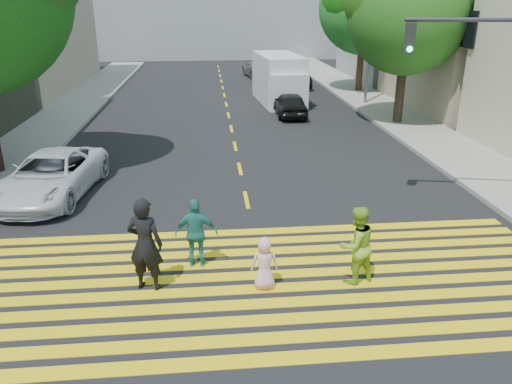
{
  "coord_description": "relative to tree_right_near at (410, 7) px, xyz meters",
  "views": [
    {
      "loc": [
        -1.06,
        -7.93,
        5.61
      ],
      "look_at": [
        0.0,
        3.0,
        1.4
      ],
      "focal_mm": 35.0,
      "sensor_mm": 36.0,
      "label": 1
    }
  ],
  "objects": [
    {
      "name": "ground",
      "position": [
        -8.14,
        -15.14,
        -5.38
      ],
      "size": [
        120.0,
        120.0,
        0.0
      ],
      "primitive_type": "plane",
      "color": "black"
    },
    {
      "name": "sidewalk_left",
      "position": [
        -16.64,
        6.86,
        -5.3
      ],
      "size": [
        3.0,
        40.0,
        0.15
      ],
      "primitive_type": "cube",
      "color": "gray",
      "rests_on": "ground"
    },
    {
      "name": "sidewalk_right",
      "position": [
        0.36,
        -0.14,
        -5.3
      ],
      "size": [
        3.0,
        60.0,
        0.15
      ],
      "primitive_type": "cube",
      "color": "gray",
      "rests_on": "ground"
    },
    {
      "name": "curb_red",
      "position": [
        -15.04,
        -9.14,
        -5.3
      ],
      "size": [
        0.2,
        8.0,
        0.16
      ],
      "primitive_type": "cube",
      "color": "maroon",
      "rests_on": "ground"
    },
    {
      "name": "crosswalk",
      "position": [
        -8.14,
        -13.87,
        -5.37
      ],
      "size": [
        13.4,
        5.3,
        0.01
      ],
      "color": "yellow",
      "rests_on": "ground"
    },
    {
      "name": "lane_line",
      "position": [
        -8.14,
        7.36,
        -5.37
      ],
      "size": [
        0.12,
        34.4,
        0.01
      ],
      "color": "yellow",
      "rests_on": "ground"
    },
    {
      "name": "building_right_tan",
      "position": [
        6.86,
        3.86,
        -0.38
      ],
      "size": [
        10.0,
        10.0,
        10.0
      ],
      "primitive_type": "cube",
      "color": "tan",
      "rests_on": "ground"
    },
    {
      "name": "building_right_grey",
      "position": [
        6.86,
        14.86,
        -0.38
      ],
      "size": [
        10.0,
        10.0,
        10.0
      ],
      "primitive_type": "cube",
      "color": "gray",
      "rests_on": "ground"
    },
    {
      "name": "tree_right_near",
      "position": [
        0.0,
        0.0,
        0.0
      ],
      "size": [
        7.25,
        7.0,
        7.95
      ],
      "rotation": [
        0.0,
        0.0,
        -0.35
      ],
      "color": "black",
      "rests_on": "ground"
    },
    {
      "name": "tree_right_far",
      "position": [
        0.72,
        9.16,
        0.13
      ],
      "size": [
        7.44,
        7.44,
        8.16
      ],
      "rotation": [
        0.0,
        0.0,
        0.43
      ],
      "color": "black",
      "rests_on": "ground"
    },
    {
      "name": "pedestrian_man",
      "position": [
        -10.57,
        -13.86,
        -4.37
      ],
      "size": [
        0.84,
        0.67,
        2.01
      ],
      "primitive_type": "imported",
      "rotation": [
        0.0,
        0.0,
        2.86
      ],
      "color": "black",
      "rests_on": "ground"
    },
    {
      "name": "pedestrian_woman",
      "position": [
        -6.23,
        -14.01,
        -4.52
      ],
      "size": [
        1.0,
        0.89,
        1.71
      ],
      "primitive_type": "imported",
      "rotation": [
        0.0,
        0.0,
        3.49
      ],
      "color": "#8DBD2D",
      "rests_on": "ground"
    },
    {
      "name": "pedestrian_child",
      "position": [
        -8.16,
        -14.1,
        -4.8
      ],
      "size": [
        0.57,
        0.38,
        1.15
      ],
      "primitive_type": "imported",
      "rotation": [
        0.0,
        0.0,
        3.11
      ],
      "color": "#F6B6D0",
      "rests_on": "ground"
    },
    {
      "name": "pedestrian_extra",
      "position": [
        -9.56,
        -13.01,
        -4.57
      ],
      "size": [
        0.97,
        0.45,
        1.61
      ],
      "primitive_type": "imported",
      "rotation": [
        0.0,
        0.0,
        3.09
      ],
      "color": "#287D78",
      "rests_on": "ground"
    },
    {
      "name": "white_sedan",
      "position": [
        -14.01,
        -8.25,
        -4.71
      ],
      "size": [
        2.82,
        5.07,
        1.34
      ],
      "primitive_type": "imported",
      "rotation": [
        0.0,
        0.0,
        -0.13
      ],
      "color": "silver",
      "rests_on": "ground"
    },
    {
      "name": "dark_car_near",
      "position": [
        -4.98,
        2.37,
        -4.76
      ],
      "size": [
        1.49,
        3.66,
        1.24
      ],
      "primitive_type": "imported",
      "rotation": [
        0.0,
        0.0,
        3.15
      ],
      "color": "black",
      "rests_on": "ground"
    },
    {
      "name": "silver_car",
      "position": [
        -5.06,
        16.55,
        -4.65
      ],
      "size": [
        2.66,
        5.24,
        1.46
      ],
      "primitive_type": "imported",
      "rotation": [
        0.0,
        0.0,
        3.27
      ],
      "color": "gray",
      "rests_on": "ground"
    },
    {
      "name": "dark_car_parked",
      "position": [
        -3.06,
        11.61,
        -4.7
      ],
      "size": [
        1.56,
        4.15,
        1.35
      ],
      "primitive_type": "imported",
      "rotation": [
        0.0,
        0.0,
        0.03
      ],
      "color": "black",
      "rests_on": "ground"
    },
    {
      "name": "white_van",
      "position": [
        -5.01,
        6.08,
        -4.08
      ],
      "size": [
        2.58,
        5.92,
        2.73
      ],
      "rotation": [
        0.0,
        0.0,
        0.07
      ],
      "color": "silver",
      "rests_on": "ground"
    },
    {
      "name": "traffic_signal",
      "position": [
        -1.5,
        -10.56,
        -1.79
      ],
      "size": [
        3.72,
        0.98,
        5.54
      ],
      "rotation": [
        0.0,
        0.0,
        -0.21
      ],
      "color": "#323236",
      "rests_on": "ground"
    },
    {
      "name": "street_lamp",
      "position": [
        -0.35,
        4.89,
        -0.5
      ],
      "size": [
        1.92,
        0.21,
        8.49
      ],
      "rotation": [
        0.0,
        0.0,
        -0.01
      ],
      "color": "slate",
      "rests_on": "ground"
    }
  ]
}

